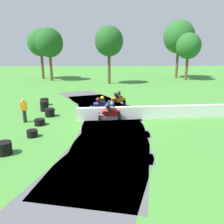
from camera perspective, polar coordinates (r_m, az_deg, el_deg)
The scene contains 18 objects.
ground_plane at distance 15.81m, azimuth -0.20°, elevation -1.91°, with size 120.00×120.00×0.00m, color #428433.
track_asphalt at distance 15.75m, azimuth -3.18°, elevation -1.98°, with size 8.05×24.88×0.01m.
safety_barrier at distance 16.85m, azimuth 16.36°, elevation 0.13°, with size 0.30×14.47×0.90m, color white.
motorcycle_lead_red at distance 15.28m, azimuth -0.36°, elevation 0.04°, with size 1.69×0.92×1.43m.
motorcycle_chase_blue at distance 17.53m, azimuth -2.80°, elevation 1.94°, with size 1.70×0.98×1.43m.
motorcycle_trailing_orange at distance 19.47m, azimuth 1.50°, elevation 3.33°, with size 1.72×1.06×1.43m.
tire_stack_near at distance 11.66m, azimuth -25.80°, elevation -8.30°, with size 0.70×0.70×0.60m.
tire_stack_mid_a at distance 13.38m, azimuth -19.64°, elevation -5.15°, with size 0.59×0.59×0.40m.
tire_stack_mid_b at distance 15.31m, azimuth -17.94°, elevation -2.46°, with size 0.67×0.67×0.40m.
tire_stack_far at distance 17.10m, azimuth -15.57°, elevation -0.11°, with size 0.69×0.69×0.60m.
tire_stack_extra_a at distance 18.79m, azimuth -16.86°, elevation 1.46°, with size 0.65×0.65×0.80m.
tire_stack_extra_b at distance 20.84m, azimuth -16.81°, elevation 2.49°, with size 0.72×0.72×0.60m.
track_marshal at distance 16.08m, azimuth -21.47°, elevation 0.33°, with size 0.34×0.24×1.63m.
tree_far_left at distance 33.21m, azimuth -0.77°, elevation 17.51°, with size 4.03×4.03×8.16m.
tree_far_right at distance 39.59m, azimuth 18.89°, elevation 15.58°, with size 3.95×3.95×7.57m.
tree_mid_rise at distance 42.59m, azimuth 16.69°, elevation 17.82°, with size 5.32×5.32×9.88m.
tree_behind_barrier at distance 41.49m, azimuth -17.73°, elevation 16.45°, with size 4.36×4.36×8.38m.
tree_distant at distance 38.33m, azimuth -15.69°, elevation 16.57°, with size 4.32×4.32×8.24m.
Camera 1 is at (-0.57, -15.10, 4.65)m, focal length 35.90 mm.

